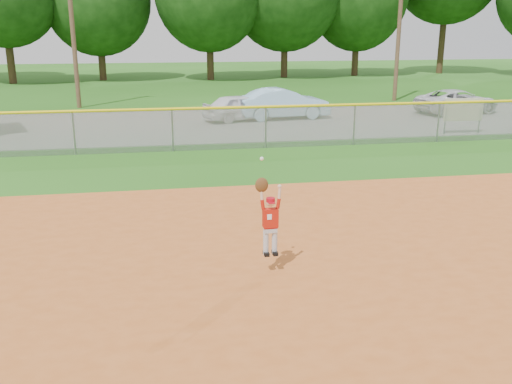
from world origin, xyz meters
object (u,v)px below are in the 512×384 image
car_white_a (241,107)px  sponsor_sign (463,111)px  ballplayer (269,217)px  car_white_b (457,101)px  car_blue (283,104)px

car_white_a → sponsor_sign: sponsor_sign is taller
car_white_a → ballplayer: bearing=153.8°
car_white_b → ballplayer: (-12.95, -17.27, 0.46)m
car_white_a → sponsor_sign: size_ratio=2.14×
sponsor_sign → car_white_a: bearing=149.8°
ballplayer → car_white_a: bearing=83.5°
car_white_a → car_white_b: car_white_a is taller
car_white_a → car_blue: car_blue is taller
car_white_a → car_white_b: size_ratio=0.83×
sponsor_sign → ballplayer: bearing=-130.7°
car_white_b → ballplayer: ballplayer is taller
car_white_b → sponsor_sign: 5.89m
car_blue → car_white_b: (8.96, 0.18, -0.12)m
ballplayer → car_blue: bearing=76.9°
car_blue → sponsor_sign: 8.14m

